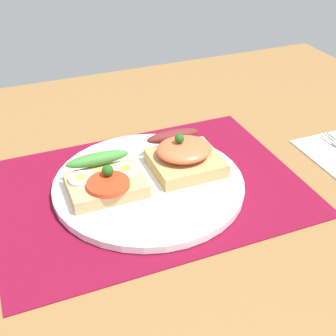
% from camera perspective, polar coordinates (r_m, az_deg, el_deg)
% --- Properties ---
extents(ground_plane, '(1.20, 0.90, 0.03)m').
position_cam_1_polar(ground_plane, '(0.68, -2.35, -3.67)').
color(ground_plane, olive).
extents(placemat, '(0.44, 0.31, 0.00)m').
position_cam_1_polar(placemat, '(0.67, -2.39, -2.48)').
color(placemat, maroon).
rests_on(placemat, ground_plane).
extents(plate, '(0.27, 0.27, 0.01)m').
position_cam_1_polar(plate, '(0.66, -2.40, -2.00)').
color(plate, white).
rests_on(plate, placemat).
extents(sandwich_egg_tomato, '(0.10, 0.10, 0.04)m').
position_cam_1_polar(sandwich_egg_tomato, '(0.64, -7.81, -1.51)').
color(sandwich_egg_tomato, tan).
rests_on(sandwich_egg_tomato, plate).
extents(sandwich_salmon, '(0.10, 0.11, 0.06)m').
position_cam_1_polar(sandwich_salmon, '(0.68, 1.96, 1.63)').
color(sandwich_salmon, tan).
rests_on(sandwich_salmon, plate).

